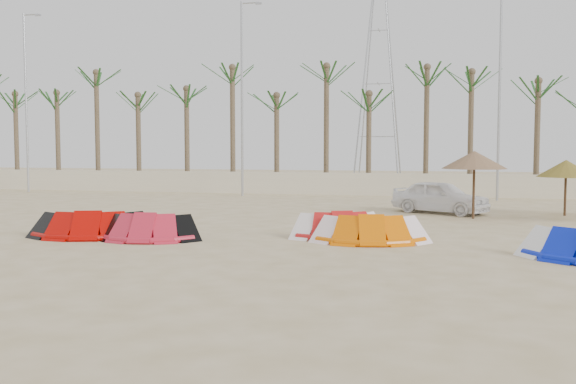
% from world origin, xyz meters
% --- Properties ---
extents(ground, '(120.00, 120.00, 0.00)m').
position_xyz_m(ground, '(0.00, 0.00, 0.00)').
color(ground, beige).
rests_on(ground, ground).
extents(boundary_wall, '(60.00, 0.30, 1.30)m').
position_xyz_m(boundary_wall, '(0.00, 22.00, 0.65)').
color(boundary_wall, beige).
rests_on(boundary_wall, ground).
extents(palm_line, '(52.00, 4.00, 7.70)m').
position_xyz_m(palm_line, '(0.67, 23.50, 6.44)').
color(palm_line, brown).
rests_on(palm_line, ground).
extents(lamp_a, '(1.25, 0.14, 11.00)m').
position_xyz_m(lamp_a, '(-19.96, 20.00, 5.77)').
color(lamp_a, '#A5A8AD').
rests_on(lamp_a, ground).
extents(lamp_b, '(1.25, 0.14, 11.00)m').
position_xyz_m(lamp_b, '(-5.96, 20.00, 5.77)').
color(lamp_b, '#A5A8AD').
rests_on(lamp_b, ground).
extents(lamp_c, '(1.25, 0.14, 11.00)m').
position_xyz_m(lamp_c, '(8.04, 20.00, 5.77)').
color(lamp_c, '#A5A8AD').
rests_on(lamp_c, ground).
extents(pylon, '(3.00, 3.00, 14.00)m').
position_xyz_m(pylon, '(1.00, 28.00, 0.00)').
color(pylon, '#A5A8AD').
rests_on(pylon, ground).
extents(kite_red_left, '(3.98, 2.44, 0.90)m').
position_xyz_m(kite_red_left, '(-5.62, 3.13, 0.42)').
color(kite_red_left, '#A50400').
rests_on(kite_red_left, ground).
extents(kite_red_mid, '(3.26, 1.85, 0.90)m').
position_xyz_m(kite_red_mid, '(-3.59, 2.89, 0.42)').
color(kite_red_mid, red).
rests_on(kite_red_mid, ground).
extents(kite_red_right, '(3.43, 2.43, 0.90)m').
position_xyz_m(kite_red_right, '(2.07, 4.71, 0.42)').
color(kite_red_right, red).
rests_on(kite_red_right, ground).
extents(kite_orange, '(3.56, 2.04, 0.90)m').
position_xyz_m(kite_orange, '(3.06, 4.00, 0.42)').
color(kite_orange, '#E36200').
rests_on(kite_orange, ground).
extents(parasol_left, '(2.53, 2.53, 2.68)m').
position_xyz_m(parasol_left, '(6.35, 10.97, 2.32)').
color(parasol_left, '#4C331E').
rests_on(parasol_left, ground).
extents(parasol_right, '(2.34, 2.34, 2.30)m').
position_xyz_m(parasol_right, '(10.08, 12.97, 1.95)').
color(parasol_right, '#4C331E').
rests_on(parasol_right, ground).
extents(car, '(4.43, 3.45, 1.41)m').
position_xyz_m(car, '(5.08, 12.79, 0.71)').
color(car, white).
rests_on(car, ground).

